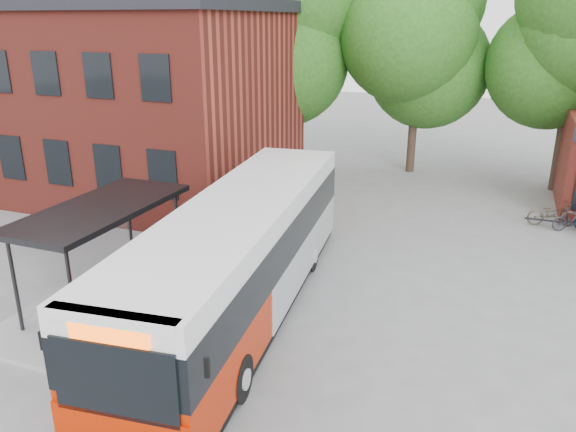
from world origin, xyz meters
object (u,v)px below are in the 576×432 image
at_px(city_bus, 243,258).
at_px(bicycle_1, 572,220).
at_px(bicycle_0, 552,214).
at_px(bus_shelter, 105,254).

xyz_separation_m(city_bus, bicycle_1, (8.94, 10.30, -1.17)).
distance_m(city_bus, bicycle_0, 13.54).
bearing_deg(bicycle_0, bus_shelter, 119.68).
xyz_separation_m(bus_shelter, bicycle_0, (12.18, 11.48, -0.95)).
relative_size(city_bus, bicycle_1, 8.44).
xyz_separation_m(bus_shelter, city_bus, (3.90, 0.82, 0.17)).
height_order(bicycle_0, bicycle_1, bicycle_0).
relative_size(bus_shelter, bicycle_0, 3.71).
distance_m(bus_shelter, city_bus, 3.99).
bearing_deg(bus_shelter, city_bus, 11.89).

